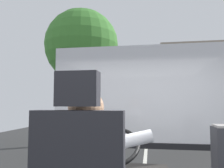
{
  "coord_description": "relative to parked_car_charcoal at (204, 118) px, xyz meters",
  "views": [
    {
      "loc": [
        0.18,
        -1.73,
        1.81
      ],
      "look_at": [
        -0.24,
        0.81,
        2.02
      ],
      "focal_mm": 37.2,
      "sensor_mm": 36.0,
      "label": 1
    }
  ],
  "objects": [
    {
      "name": "ground",
      "position": [
        -4.08,
        -7.37,
        -0.74
      ],
      "size": [
        18.0,
        44.0,
        0.06
      ],
      "color": "#2B2B2B"
    },
    {
      "name": "windshield_panel",
      "position": [
        -4.08,
        -14.55,
        1.03
      ],
      "size": [
        2.5,
        0.08,
        1.48
      ],
      "color": "silver"
    },
    {
      "name": "street_tree",
      "position": [
        -6.95,
        -7.84,
        3.69
      ],
      "size": [
        3.33,
        3.33,
        6.1
      ],
      "color": "#4C3828",
      "rests_on": "ground"
    },
    {
      "name": "shop_building",
      "position": [
        2.36,
        3.57,
        2.71
      ],
      "size": [
        10.68,
        4.4,
        6.85
      ],
      "color": "gray",
      "rests_on": "ground"
    },
    {
      "name": "parked_car_charcoal",
      "position": [
        0.0,
        0.0,
        0.0
      ],
      "size": [
        1.86,
        4.42,
        1.4
      ],
      "color": "#474C51",
      "rests_on": "ground"
    },
    {
      "name": "parked_car_white",
      "position": [
        0.01,
        5.6,
        0.02
      ],
      "size": [
        1.84,
        4.49,
        1.44
      ],
      "color": "silver",
      "rests_on": "ground"
    }
  ]
}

